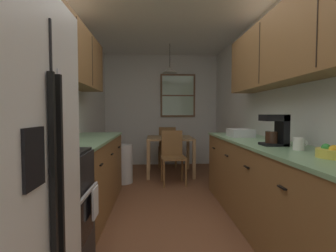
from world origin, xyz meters
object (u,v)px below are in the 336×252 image
Objects in this scene: storage_canister at (61,137)px; dining_chair_near at (173,154)px; dining_chair_far at (168,145)px; coffee_maker at (277,129)px; dish_rack at (240,133)px; mug_by_coffeemaker at (299,144)px; fruit_bowl at (335,152)px; stove_range at (40,215)px; trash_bin at (123,164)px; microwave_over_range at (19,43)px; dining_table at (170,143)px.

dining_chair_near is at bearing 60.09° from storage_canister.
dining_chair_far is 3.10× the size of coffee_maker.
dining_chair_far is 2.56m from dish_rack.
mug_by_coffeemaker is 0.36m from fruit_bowl.
fruit_bowl is (2.04, -0.20, 0.47)m from stove_range.
dining_chair_far is 1.50m from trash_bin.
microwave_over_range is 4.12m from dining_chair_far.
dining_chair_near is 4.89× the size of storage_canister.
storage_canister is (-0.01, 0.45, 0.52)m from stove_range.
microwave_over_range is 3.46× the size of storage_canister.
microwave_over_range is 3.51m from dining_table.
microwave_over_range reaches higher than dining_table.
stove_range is 3.91m from dining_chair_far.
trash_bin is (-0.85, 0.06, -0.17)m from dining_chair_near.
dish_rack is (-0.07, 1.21, -0.00)m from mug_by_coffeemaker.
coffee_maker reaches higher than dining_chair_far.
dish_rack is at bearing 33.65° from microwave_over_range.
mug_by_coffeemaker is (2.01, 0.16, 0.48)m from stove_range.
mug_by_coffeemaker is (0.86, -2.29, 0.45)m from dining_chair_near.
dining_table is (1.13, 3.10, 0.15)m from stove_range.
dining_table is 1.94m from dish_rack.
dining_chair_near is 1.30m from dining_chair_far.
dining_chair_far is 1.35× the size of trash_bin.
coffee_maker is 0.91m from dish_rack.
dining_table is at bearing 107.54° from coffee_maker.
coffee_maker is (1.97, 0.01, 0.06)m from storage_canister.
fruit_bowl reaches higher than dining_table.
dining_chair_near is 2.49m from mug_by_coffeemaker.
stove_range is 2.71m from dining_chair_near.
dining_chair_near is 1.42m from dish_rack.
coffee_maker is 0.32m from mug_by_coffeemaker.
dining_table is at bearing 69.91° from stove_range.
coffee_maker is (0.84, -3.29, 0.55)m from dining_chair_far.
stove_range is 5.97× the size of storage_canister.
dining_chair_far is 7.26× the size of mug_by_coffeemaker.
dining_table is at bearing 68.08° from microwave_over_range.
storage_canister is 2.03m from mug_by_coffeemaker.
fruit_bowl is at bearing -57.20° from trash_bin.
stove_range is 2.10m from coffee_maker.
dining_chair_near is 1.00× the size of dining_chair_far.
storage_canister is at bearing -154.83° from dish_rack.
stove_range is at bearing -96.69° from trash_bin.
storage_canister is (-1.14, -2.65, 0.37)m from dining_table.
dining_chair_near is 2.65× the size of dish_rack.
dining_table is 3.09m from mug_by_coffeemaker.
mug_by_coffeemaker is at bearing -83.03° from coffee_maker.
coffee_maker reaches higher than fruit_bowl.
dish_rack reaches higher than dining_chair_far.
dining_chair_near is (1.14, 2.45, 0.03)m from stove_range.
stove_range reaches higher than trash_bin.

